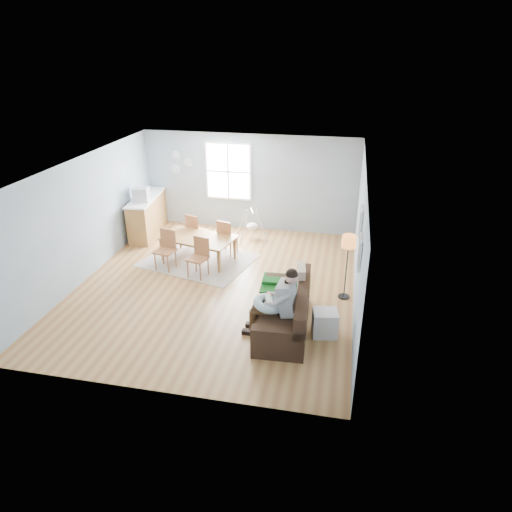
% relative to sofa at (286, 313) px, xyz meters
% --- Properties ---
extents(room, '(8.40, 9.40, 3.90)m').
position_rel_sofa_xyz_m(room, '(-1.76, 1.34, 2.12)').
color(room, '#986136').
extents(window, '(1.32, 0.08, 1.62)m').
position_rel_sofa_xyz_m(window, '(-2.36, 4.81, 1.35)').
color(window, white).
rests_on(window, room).
extents(pictures, '(0.05, 1.34, 0.74)m').
position_rel_sofa_xyz_m(pictures, '(1.21, 0.29, 1.55)').
color(pictures, white).
rests_on(pictures, room).
extents(wall_plates, '(0.67, 0.02, 0.66)m').
position_rel_sofa_xyz_m(wall_plates, '(-3.76, 4.81, 1.53)').
color(wall_plates, '#AABFCC').
rests_on(wall_plates, room).
extents(sofa, '(1.01, 2.16, 0.86)m').
position_rel_sofa_xyz_m(sofa, '(0.00, 0.00, 0.00)').
color(sofa, black).
rests_on(sofa, room).
extents(green_throw, '(1.01, 0.89, 0.04)m').
position_rel_sofa_xyz_m(green_throw, '(-0.12, 0.70, 0.24)').
color(green_throw, '#12501F').
rests_on(green_throw, sofa).
extents(beige_pillow, '(0.21, 0.53, 0.51)m').
position_rel_sofa_xyz_m(beige_pillow, '(0.19, 0.56, 0.48)').
color(beige_pillow, tan).
rests_on(beige_pillow, sofa).
extents(father, '(1.03, 0.49, 1.41)m').
position_rel_sofa_xyz_m(father, '(-0.12, -0.31, 0.45)').
color(father, '#959698').
rests_on(father, sofa).
extents(nursing_pillow, '(0.66, 0.65, 0.24)m').
position_rel_sofa_xyz_m(nursing_pillow, '(-0.28, -0.32, 0.37)').
color(nursing_pillow, '#A9C6D3').
rests_on(nursing_pillow, father).
extents(infant, '(0.21, 0.37, 0.13)m').
position_rel_sofa_xyz_m(infant, '(-0.28, -0.28, 0.44)').
color(infant, silver).
rests_on(infant, nursing_pillow).
extents(toddler, '(0.54, 0.28, 0.83)m').
position_rel_sofa_xyz_m(toddler, '(-0.09, 0.20, 0.42)').
color(toddler, white).
rests_on(toddler, sofa).
extents(floor_lamp, '(0.28, 0.28, 1.42)m').
position_rel_sofa_xyz_m(floor_lamp, '(1.04, 1.36, 0.87)').
color(floor_lamp, black).
rests_on(floor_lamp, room).
extents(storage_cube, '(0.51, 0.47, 0.50)m').
position_rel_sofa_xyz_m(storage_cube, '(0.72, -0.10, -0.05)').
color(storage_cube, white).
rests_on(storage_cube, room).
extents(rug, '(2.92, 2.48, 0.01)m').
position_rel_sofa_xyz_m(rug, '(-2.55, 2.44, -0.30)').
color(rug, '#A49D96').
rests_on(rug, room).
extents(dining_table, '(1.94, 1.35, 0.62)m').
position_rel_sofa_xyz_m(dining_table, '(-2.55, 2.44, 0.01)').
color(dining_table, olive).
rests_on(dining_table, rug).
extents(chair_sw, '(0.49, 0.49, 0.94)m').
position_rel_sofa_xyz_m(chair_sw, '(-3.15, 1.95, 0.24)').
color(chair_sw, '#9A6035').
rests_on(chair_sw, rug).
extents(chair_se, '(0.51, 0.51, 0.92)m').
position_rel_sofa_xyz_m(chair_se, '(-2.26, 1.72, 0.22)').
color(chair_se, '#9A6035').
rests_on(chair_se, rug).
extents(chair_nw, '(0.55, 0.55, 0.94)m').
position_rel_sofa_xyz_m(chair_nw, '(-2.84, 3.16, 0.23)').
color(chair_nw, '#9A6035').
rests_on(chair_nw, rug).
extents(chair_ne, '(0.52, 0.52, 0.93)m').
position_rel_sofa_xyz_m(chair_ne, '(-1.95, 2.93, 0.23)').
color(chair_ne, '#9A6035').
rests_on(chair_ne, rug).
extents(counter, '(0.77, 1.99, 1.09)m').
position_rel_sofa_xyz_m(counter, '(-4.46, 3.84, 0.25)').
color(counter, olive).
rests_on(counter, room).
extents(monitor, '(0.45, 0.43, 0.37)m').
position_rel_sofa_xyz_m(monitor, '(-4.40, 3.48, 0.97)').
color(monitor, '#B1B1B6').
rests_on(monitor, counter).
extents(baby_swing, '(1.00, 1.01, 0.80)m').
position_rel_sofa_xyz_m(baby_swing, '(-1.53, 4.10, 0.06)').
color(baby_swing, '#B1B1B6').
rests_on(baby_swing, room).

